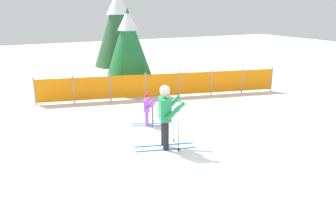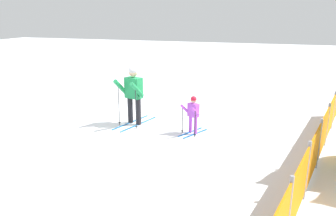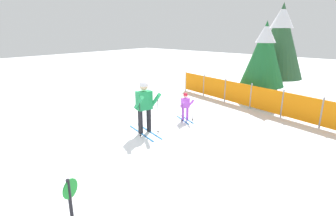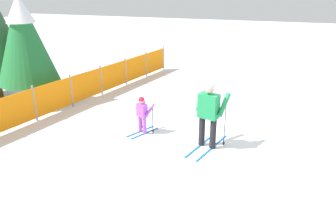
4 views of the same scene
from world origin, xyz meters
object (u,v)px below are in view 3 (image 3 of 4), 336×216
at_px(skier_adult, 145,102).
at_px(conifer_near, 280,40).
at_px(conifer_far, 264,53).
at_px(trail_marker, 72,214).
at_px(skier_child, 185,104).
at_px(safety_fence, 266,100).

distance_m(skier_adult, conifer_near, 8.34).
relative_size(conifer_far, trail_marker, 2.61).
distance_m(skier_adult, skier_child, 1.96).
xyz_separation_m(skier_adult, conifer_far, (1.31, 6.43, 1.25)).
relative_size(skier_adult, trail_marker, 1.24).
bearing_deg(skier_adult, conifer_near, 96.02).
xyz_separation_m(conifer_far, conifer_near, (0.11, 1.59, 0.53)).
xyz_separation_m(safety_fence, conifer_near, (-0.78, 3.24, 2.27)).
bearing_deg(conifer_near, skier_child, -100.75).
xyz_separation_m(skier_child, trail_marker, (2.68, -6.16, 0.26)).
xyz_separation_m(skier_child, conifer_near, (1.16, 6.13, 2.21)).
relative_size(skier_adult, safety_fence, 0.18).
relative_size(skier_child, safety_fence, 0.11).
bearing_deg(trail_marker, safety_fence, 94.64).
height_order(safety_fence, conifer_far, conifer_far).
distance_m(skier_child, safety_fence, 3.49).
bearing_deg(conifer_far, trail_marker, -81.39).
bearing_deg(skier_adult, safety_fence, 81.39).
xyz_separation_m(conifer_near, trail_marker, (1.51, -12.30, -1.95)).
distance_m(conifer_far, trail_marker, 10.92).
relative_size(skier_child, trail_marker, 0.75).
bearing_deg(conifer_far, conifer_near, 86.17).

